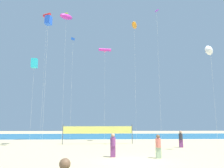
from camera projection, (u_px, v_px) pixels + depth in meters
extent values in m
plane|color=#D1BC89|center=(134.00, 162.00, 14.88)|extent=(120.00, 120.00, 0.00)
cube|color=#1E6B99|center=(112.00, 136.00, 45.49)|extent=(120.00, 20.00, 0.01)
sphere|color=brown|center=(65.00, 164.00, 5.51)|extent=(0.28, 0.28, 0.28)
cube|color=#7A3872|center=(113.00, 152.00, 16.91)|extent=(0.39, 0.23, 0.81)
cylinder|color=#7A3872|center=(113.00, 142.00, 17.04)|extent=(0.41, 0.41, 0.67)
sphere|color=tan|center=(113.00, 135.00, 17.13)|extent=(0.30, 0.30, 0.30)
cube|color=#99B28C|center=(159.00, 153.00, 16.37)|extent=(0.38, 0.23, 0.79)
cylinder|color=#EA7260|center=(158.00, 143.00, 16.49)|extent=(0.39, 0.39, 0.65)
sphere|color=brown|center=(158.00, 136.00, 16.58)|extent=(0.29, 0.29, 0.29)
cube|color=#7A3872|center=(181.00, 144.00, 23.70)|extent=(0.38, 0.23, 0.80)
cylinder|color=#2D2D33|center=(181.00, 137.00, 23.83)|extent=(0.40, 0.40, 0.66)
sphere|color=tan|center=(180.00, 132.00, 23.92)|extent=(0.30, 0.30, 0.30)
cylinder|color=#4C4C51|center=(63.00, 134.00, 27.28)|extent=(0.08, 0.08, 2.40)
cylinder|color=#4C4C51|center=(132.00, 134.00, 28.13)|extent=(0.08, 0.08, 2.40)
cube|color=#EAE566|center=(98.00, 130.00, 27.80)|extent=(8.68, 0.50, 0.90)
cylinder|color=silver|center=(32.00, 103.00, 26.80)|extent=(0.01, 0.01, 9.96)
cube|color=#26BFCC|center=(34.00, 63.00, 27.67)|extent=(0.75, 0.75, 1.14)
cylinder|color=silver|center=(44.00, 74.00, 35.29)|extent=(0.01, 0.01, 20.44)
cylinder|color=red|center=(47.00, 15.00, 37.08)|extent=(1.44, 1.11, 0.49)
sphere|color=white|center=(47.00, 17.00, 37.01)|extent=(0.29, 0.29, 0.29)
cylinder|color=silver|center=(135.00, 81.00, 30.78)|extent=(0.01, 0.01, 16.63)
ellipsoid|color=orange|center=(134.00, 25.00, 32.24)|extent=(1.19, 2.06, 0.73)
cube|color=yellow|center=(134.00, 23.00, 32.29)|extent=(0.39, 0.06, 0.48)
cylinder|color=silver|center=(105.00, 94.00, 33.41)|extent=(0.01, 0.01, 13.88)
cylinder|color=#D833A5|center=(105.00, 50.00, 34.63)|extent=(1.96, 0.64, 0.44)
sphere|color=pink|center=(105.00, 52.00, 34.57)|extent=(0.26, 0.26, 0.26)
cylinder|color=silver|center=(214.00, 99.00, 20.63)|extent=(0.01, 0.01, 9.58)
cone|color=white|center=(210.00, 50.00, 21.47)|extent=(1.02, 0.59, 0.96)
cylinder|color=silver|center=(64.00, 76.00, 33.08)|extent=(0.01, 0.01, 19.05)
ellipsoid|color=#D833A5|center=(66.00, 17.00, 34.74)|extent=(2.31, 2.61, 1.36)
cube|color=#8CD833|center=(66.00, 14.00, 34.81)|extent=(0.50, 0.06, 0.63)
cylinder|color=silver|center=(45.00, 81.00, 24.39)|extent=(0.01, 0.01, 14.31)
cube|color=blue|center=(48.00, 20.00, 25.64)|extent=(0.80, 0.80, 1.03)
cylinder|color=silver|center=(159.00, 75.00, 25.19)|extent=(0.01, 0.01, 15.88)
pyramid|color=purple|center=(156.00, 10.00, 26.59)|extent=(0.51, 0.51, 0.34)
cylinder|color=silver|center=(71.00, 88.00, 35.19)|extent=(0.01, 0.01, 16.29)
pyramid|color=blue|center=(73.00, 39.00, 36.66)|extent=(0.85, 0.85, 0.44)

